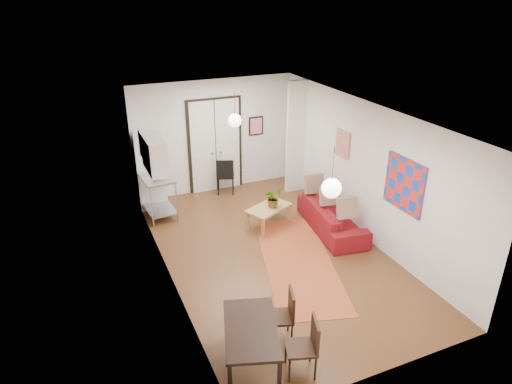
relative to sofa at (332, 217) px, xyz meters
name	(u,v)px	position (x,y,z in m)	size (l,w,h in m)	color
floor	(272,252)	(-1.62, -0.32, -0.31)	(7.00, 7.00, 0.00)	brown
ceiling	(274,113)	(-1.62, -0.32, 2.59)	(4.20, 7.00, 0.02)	white
wall_back	(214,136)	(-1.62, 3.18, 1.14)	(4.20, 0.02, 2.90)	silver
wall_front	(390,289)	(-1.62, -3.82, 1.14)	(4.20, 0.02, 2.90)	silver
wall_left	(164,207)	(-3.72, -0.32, 1.14)	(0.02, 7.00, 2.90)	silver
wall_right	(364,171)	(0.48, -0.32, 1.14)	(0.02, 7.00, 2.90)	silver
double_doors	(215,146)	(-1.62, 3.14, 0.89)	(1.44, 0.06, 2.50)	silver
stub_partition	(296,138)	(0.23, 2.23, 1.14)	(0.50, 0.10, 2.90)	silver
wall_cabinet	(154,154)	(-3.54, 1.18, 1.59)	(0.35, 1.00, 0.70)	white
painting_popart	(404,184)	(0.46, -1.57, 1.34)	(0.05, 1.00, 1.00)	red
painting_abstract	(343,144)	(0.46, 0.48, 1.49)	(0.05, 0.50, 0.60)	beige
poster_back	(256,126)	(-0.47, 3.15, 1.29)	(0.40, 0.03, 0.50)	red
print_left	(142,145)	(-3.69, 1.68, 1.64)	(0.03, 0.44, 0.54)	#A77545
pendant_back	(235,120)	(-1.62, 1.68, 1.94)	(0.30, 0.30, 0.80)	white
pendant_front	(331,188)	(-1.62, -2.32, 1.94)	(0.30, 0.30, 0.80)	white
kilim_rug	(298,262)	(-1.30, -0.86, -0.31)	(1.31, 3.50, 0.01)	#BD532F
sofa	(332,217)	(0.00, 0.00, 0.00)	(0.84, 2.15, 0.63)	maroon
coffee_table	(269,210)	(-1.19, 0.75, 0.08)	(1.16, 0.94, 0.45)	tan
potted_plant	(273,197)	(-1.09, 0.75, 0.36)	(0.34, 0.40, 0.44)	#2E642D
kitchen_counter	(156,188)	(-3.37, 2.35, 0.34)	(0.74, 1.34, 1.00)	#ADB0B2
bowl	(157,178)	(-3.37, 2.05, 0.71)	(0.23, 0.23, 0.06)	silver
soap_bottle	(152,167)	(-3.37, 2.60, 0.78)	(0.10, 0.09, 0.21)	#558EB8
fridge	(151,171)	(-3.37, 2.83, 0.60)	(0.64, 0.64, 1.83)	silver
dining_table	(251,332)	(-3.19, -2.98, 0.31)	(1.09, 1.44, 0.71)	black
dining_chair_near	(276,309)	(-2.59, -2.55, 0.19)	(0.52, 0.64, 0.88)	#391C12
dining_chair_far	(298,339)	(-2.59, -3.25, 0.19)	(0.52, 0.64, 0.88)	#391C12
black_side_chair	(224,171)	(-1.47, 2.92, 0.25)	(0.57, 0.59, 0.97)	black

